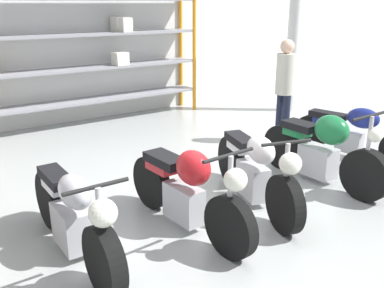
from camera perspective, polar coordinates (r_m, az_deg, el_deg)
The scene contains 10 objects.
ground_plane at distance 5.25m, azimuth 2.51°, elevation -8.41°, with size 30.00×30.00×0.00m, color #9EA3A0.
back_wall at distance 9.08m, azimuth -16.76°, elevation 14.01°, with size 30.00×0.08×3.60m.
shelving_rack at distance 8.85m, azimuth -14.14°, elevation 12.04°, with size 4.87×0.63×2.85m.
support_pillar at distance 9.92m, azimuth 13.49°, elevation 14.57°, with size 0.28×0.28×3.60m.
motorcycle_silver at distance 4.28m, azimuth -15.54°, elevation -9.20°, with size 0.55×2.07×0.99m.
motorcycle_red at distance 4.57m, azimuth -0.63°, elevation -6.12°, with size 0.61×2.02×1.05m.
motorcycle_white at distance 5.20m, azimuth 8.50°, elevation -3.43°, with size 0.81×2.03×1.02m.
motorcycle_green at distance 6.03m, azimuth 16.93°, elevation -0.81°, with size 0.70×2.02×1.10m.
motorcycle_blue at distance 7.17m, azimuth 20.89°, elevation 1.55°, with size 0.77×1.98×0.95m.
person_browsing at distance 7.54m, azimuth 12.29°, elevation 7.97°, with size 0.37×0.37×1.79m.
Camera 1 is at (-2.85, -3.73, 2.36)m, focal length 40.00 mm.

